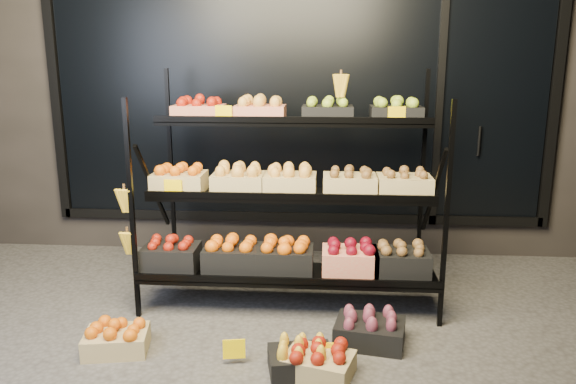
# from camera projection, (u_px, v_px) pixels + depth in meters

# --- Properties ---
(ground) EXTENTS (24.00, 24.00, 0.00)m
(ground) POSITION_uv_depth(u_px,v_px,m) (284.00, 333.00, 3.64)
(ground) COLOR #514F4C
(ground) RESTS_ON ground
(building) EXTENTS (6.00, 2.08, 3.50)m
(building) POSITION_uv_depth(u_px,v_px,m) (303.00, 57.00, 5.74)
(building) COLOR #2D2826
(building) RESTS_ON ground
(display_rack) EXTENTS (2.18, 1.02, 1.74)m
(display_rack) POSITION_uv_depth(u_px,v_px,m) (289.00, 194.00, 4.04)
(display_rack) COLOR black
(display_rack) RESTS_ON ground
(tag_floor_a) EXTENTS (0.13, 0.01, 0.12)m
(tag_floor_a) POSITION_uv_depth(u_px,v_px,m) (234.00, 355.00, 3.26)
(tag_floor_a) COLOR #FFD100
(tag_floor_a) RESTS_ON ground
(tag_floor_b) EXTENTS (0.13, 0.01, 0.12)m
(tag_floor_b) POSITION_uv_depth(u_px,v_px,m) (326.00, 359.00, 3.22)
(tag_floor_b) COLOR #FFD100
(tag_floor_b) RESTS_ON ground
(floor_crate_left) EXTENTS (0.41, 0.33, 0.19)m
(floor_crate_left) POSITION_uv_depth(u_px,v_px,m) (116.00, 338.00, 3.40)
(floor_crate_left) COLOR tan
(floor_crate_left) RESTS_ON ground
(floor_crate_midleft) EXTENTS (0.40, 0.33, 0.19)m
(floor_crate_midleft) POSITION_uv_depth(u_px,v_px,m) (301.00, 358.00, 3.18)
(floor_crate_midleft) COLOR black
(floor_crate_midleft) RESTS_ON ground
(floor_crate_midright) EXTENTS (0.44, 0.37, 0.19)m
(floor_crate_midright) POSITION_uv_depth(u_px,v_px,m) (319.00, 361.00, 3.14)
(floor_crate_midright) COLOR tan
(floor_crate_midright) RESTS_ON ground
(floor_crate_right) EXTENTS (0.47, 0.38, 0.21)m
(floor_crate_right) POSITION_uv_depth(u_px,v_px,m) (370.00, 329.00, 3.50)
(floor_crate_right) COLOR black
(floor_crate_right) RESTS_ON ground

